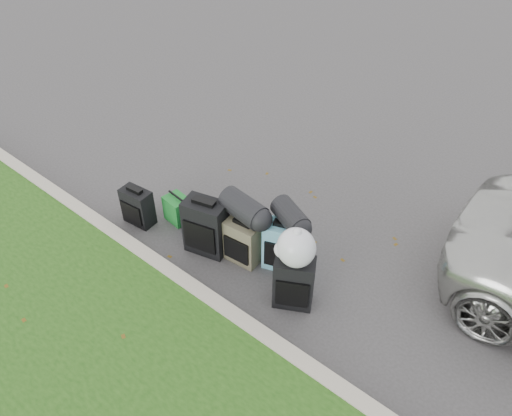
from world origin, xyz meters
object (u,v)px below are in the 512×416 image
Objects in this scene: tote_green at (177,209)px; tote_navy at (196,218)px; suitcase_large_black_left at (206,227)px; suitcase_small_black at (138,207)px; suitcase_large_black_right at (294,282)px; suitcase_olive at (243,242)px; suitcase_teal at (283,246)px.

tote_green reaches higher than tote_navy.
suitcase_small_black is at bearing 176.11° from suitcase_large_black_left.
suitcase_large_black_right is 2.13m from tote_green.
suitcase_large_black_right is (0.91, -0.17, 0.04)m from suitcase_olive.
suitcase_olive is 1.21m from tote_green.
suitcase_small_black is 2.50m from suitcase_large_black_right.
suitcase_large_black_right is at bearing 1.89° from tote_green.
suitcase_small_black is 0.89× the size of suitcase_olive.
suitcase_large_black_right is (2.49, 0.20, 0.07)m from suitcase_small_black.
suitcase_large_black_right is (0.46, -0.40, 0.01)m from suitcase_teal.
suitcase_small_black is at bearing -160.02° from tote_navy.
suitcase_teal is 0.61m from suitcase_large_black_right.
suitcase_olive is at bearing 3.21° from suitcase_large_black_left.
tote_green is at bearing 167.57° from suitcase_teal.
suitcase_olive is at bearing 7.08° from suitcase_small_black.
suitcase_large_black_left reaches higher than tote_green.
suitcase_large_black_right reaches higher than tote_navy.
suitcase_large_black_right reaches higher than tote_green.
suitcase_olive is (1.58, 0.37, 0.03)m from suitcase_small_black.
suitcase_teal is at bearing 21.59° from suitcase_olive.
suitcase_teal is 0.98× the size of suitcase_large_black_right.
suitcase_olive is at bearing 140.79° from suitcase_large_black_right.
tote_navy is at bearing 25.53° from suitcase_small_black.
suitcase_olive is 1.59× the size of tote_green.
tote_green is 1.20× the size of tote_navy.
tote_navy is (-0.89, 0.06, -0.14)m from suitcase_olive.
suitcase_large_black_left is at bearing -38.82° from tote_navy.
suitcase_small_black is at bearing 176.20° from suitcase_teal.
suitcase_small_black is 0.80× the size of suitcase_teal.
suitcase_large_black_left reaches higher than tote_navy.
tote_green is at bearing 38.53° from suitcase_small_black.
tote_navy is at bearing 137.98° from suitcase_large_black_left.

